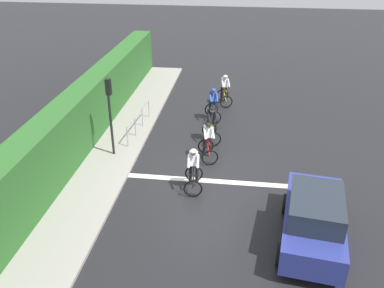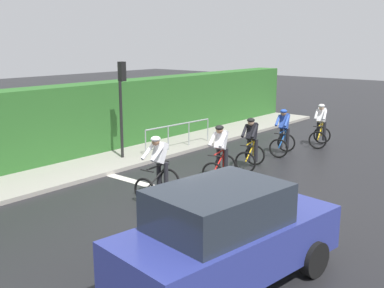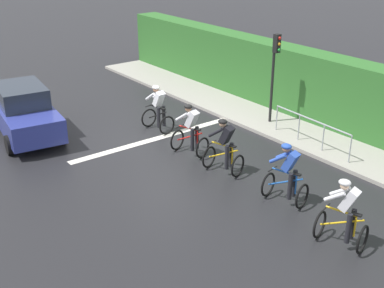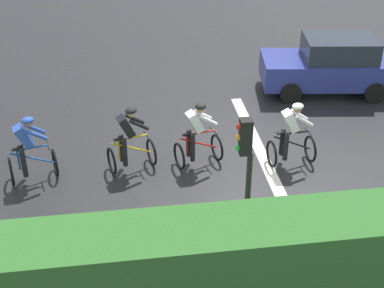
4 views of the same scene
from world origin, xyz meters
The scene contains 13 objects.
ground_plane centered at (0.00, 0.00, 0.00)m, with size 80.00×80.00×0.00m, color black.
sidewalk_kerb centered at (-4.21, 2.00, 0.06)m, with size 2.80×22.95×0.12m, color #9E998E.
stone_wall_low centered at (-5.11, 2.00, 0.30)m, with size 0.44×22.95×0.60m, color tan.
hedge_wall centered at (-5.41, 2.00, 1.27)m, with size 1.10×22.95×2.55m, color #2D6628.
road_marking_stop_line centered at (0.00, -0.14, 0.00)m, with size 7.00×0.30×0.01m, color silver.
cyclist_lead centered at (0.38, 7.70, 0.80)m, with size 0.94×1.22×1.66m.
cyclist_second centered at (-0.06, 5.56, 0.80)m, with size 0.91×1.21×1.66m.
cyclist_mid centered at (0.08, 3.23, 0.80)m, with size 0.95×1.22×1.66m.
cyclist_fourth centered at (0.07, 1.58, 0.80)m, with size 0.94×1.22×1.66m.
cyclist_trailing centered at (-0.22, -0.70, 0.80)m, with size 0.77×1.14×1.66m.
car_navy centered at (3.67, -3.13, 0.87)m, with size 2.29×4.29×1.76m.
traffic_light_near_crossing centered at (-3.83, 1.33, 2.22)m, with size 0.20×0.31×3.34m.
pedestrian_railing_kerbside centered at (-3.31, 3.60, 0.78)m, with size 0.26×3.28×1.03m.
Camera 2 is at (7.74, -8.89, 4.01)m, focal length 42.98 mm.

